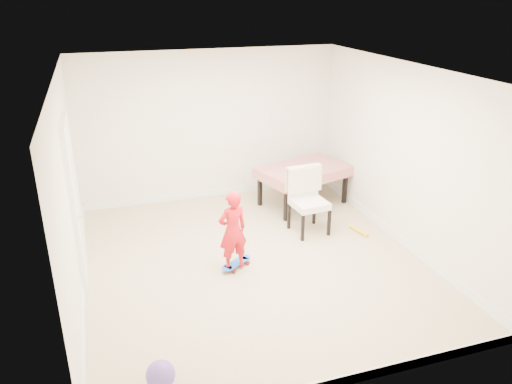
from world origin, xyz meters
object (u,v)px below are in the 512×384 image
object	(u,v)px
balloon	(161,375)
dining_chair	(309,202)
dining_table	(303,186)
child	(233,233)
skateboard	(236,265)

from	to	relation	value
balloon	dining_chair	bearing A→B (deg)	44.36
dining_table	balloon	world-z (taller)	dining_table
dining_table	child	size ratio (longest dim) A/B	1.34
dining_table	dining_chair	world-z (taller)	dining_chair
dining_table	skateboard	xyz separation A→B (m)	(-1.69, -1.72, -0.30)
dining_table	skateboard	world-z (taller)	dining_table
skateboard	dining_table	bearing A→B (deg)	12.41
dining_table	child	world-z (taller)	child
dining_chair	skateboard	distance (m)	1.59
dining_chair	child	bearing A→B (deg)	-158.16
dining_chair	child	size ratio (longest dim) A/B	0.93
balloon	skateboard	bearing A→B (deg)	56.00
dining_table	skateboard	size ratio (longest dim) A/B	2.83
dining_table	dining_chair	size ratio (longest dim) A/B	1.45
skateboard	balloon	bearing A→B (deg)	-157.08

